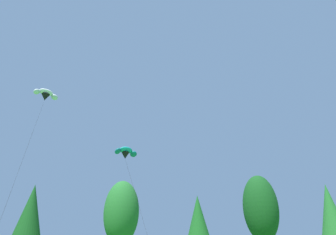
# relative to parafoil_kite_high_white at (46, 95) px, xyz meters

# --- Properties ---
(treeline_tree_d) EXTENTS (3.73, 3.73, 9.69)m
(treeline_tree_d) POSITION_rel_parafoil_kite_high_white_xyz_m (-0.49, 5.14, -14.41)
(treeline_tree_d) COLOR #472D19
(treeline_tree_d) RESTS_ON ground_plane
(treeline_tree_e) EXTENTS (4.59, 4.59, 10.33)m
(treeline_tree_e) POSITION_rel_parafoil_kite_high_white_xyz_m (10.96, 3.92, -14.23)
(treeline_tree_e) COLOR #472D19
(treeline_tree_e) RESTS_ON ground_plane
(treeline_tree_f) EXTENTS (3.53, 3.53, 8.75)m
(treeline_tree_f) POSITION_rel_parafoil_kite_high_white_xyz_m (21.42, 4.14, -15.00)
(treeline_tree_f) COLOR #472D19
(treeline_tree_f) RESTS_ON ground_plane
(treeline_tree_g) EXTENTS (5.06, 5.06, 12.08)m
(treeline_tree_g) POSITION_rel_parafoil_kite_high_white_xyz_m (31.16, 4.70, -13.17)
(treeline_tree_g) COLOR #472D19
(treeline_tree_g) RESTS_ON ground_plane
(treeline_tree_h) EXTENTS (4.10, 4.10, 11.37)m
(treeline_tree_h) POSITION_rel_parafoil_kite_high_white_xyz_m (43.27, 5.41, -13.36)
(treeline_tree_h) COLOR #472D19
(treeline_tree_h) RESTS_ON ground_plane
(parafoil_kite_high_white) EXTENTS (4.88, 19.64, 19.73)m
(parafoil_kite_high_white) POSITION_rel_parafoil_kite_high_white_xyz_m (0.00, 0.00, 0.00)
(parafoil_kite_high_white) COLOR white
(parafoil_kite_mid_teal) EXTENTS (3.26, 10.21, 10.72)m
(parafoil_kite_mid_teal) POSITION_rel_parafoil_kite_high_white_xyz_m (10.68, -5.25, -8.87)
(parafoil_kite_mid_teal) COLOR teal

